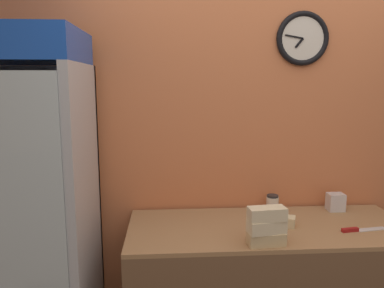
{
  "coord_description": "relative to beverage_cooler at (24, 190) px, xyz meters",
  "views": [
    {
      "loc": [
        -0.63,
        -1.28,
        1.75
      ],
      "look_at": [
        -0.49,
        0.89,
        1.39
      ],
      "focal_mm": 35.0,
      "sensor_mm": 36.0,
      "label": 1
    }
  ],
  "objects": [
    {
      "name": "condiment_jar",
      "position": [
        1.58,
        0.24,
        -0.19
      ],
      "size": [
        0.09,
        0.09,
        0.11
      ],
      "color": "silver",
      "rests_on": "prep_counter"
    },
    {
      "name": "sandwich_stack_bottom",
      "position": [
        1.39,
        -0.31,
        -0.21
      ],
      "size": [
        0.21,
        0.11,
        0.07
      ],
      "color": "tan",
      "rests_on": "prep_counter"
    },
    {
      "name": "sandwich_stack_middle",
      "position": [
        1.39,
        -0.31,
        -0.14
      ],
      "size": [
        0.22,
        0.12,
        0.07
      ],
      "color": "beige",
      "rests_on": "sandwich_stack_bottom"
    },
    {
      "name": "beverage_cooler",
      "position": [
        0.0,
        0.0,
        0.0
      ],
      "size": [
        0.79,
        0.71,
        2.03
      ],
      "color": "#B2B7BC",
      "rests_on": "ground_plane"
    },
    {
      "name": "sandwich_flat_left",
      "position": [
        1.56,
        -0.04,
        -0.21
      ],
      "size": [
        0.19,
        0.14,
        0.06
      ],
      "color": "beige",
      "rests_on": "prep_counter"
    },
    {
      "name": "chefs_knife",
      "position": [
        1.99,
        -0.16,
        -0.24
      ],
      "size": [
        0.29,
        0.08,
        0.02
      ],
      "color": "silver",
      "rests_on": "prep_counter"
    },
    {
      "name": "sandwich_stack_top",
      "position": [
        1.39,
        -0.31,
        -0.07
      ],
      "size": [
        0.21,
        0.11,
        0.07
      ],
      "color": "beige",
      "rests_on": "sandwich_stack_middle"
    },
    {
      "name": "napkin_dispenser",
      "position": [
        2.02,
        0.2,
        -0.19
      ],
      "size": [
        0.11,
        0.09,
        0.12
      ],
      "color": "silver",
      "rests_on": "prep_counter"
    },
    {
      "name": "wall_back",
      "position": [
        1.49,
        0.35,
        0.24
      ],
      "size": [
        5.2,
        0.09,
        2.7
      ],
      "color": "#D17547",
      "rests_on": "ground_plane"
    }
  ]
}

